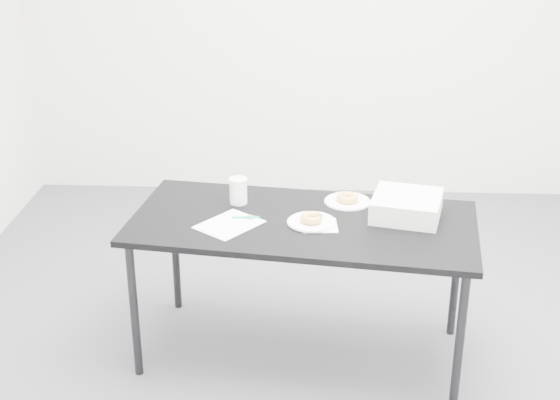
{
  "coord_description": "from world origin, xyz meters",
  "views": [
    {
      "loc": [
        0.07,
        -3.4,
        2.23
      ],
      "look_at": [
        -0.1,
        0.02,
        0.76
      ],
      "focal_mm": 50.0,
      "sensor_mm": 36.0,
      "label": 1
    }
  ],
  "objects_px": {
    "plate_near": "(312,222)",
    "bakery_box": "(407,206)",
    "table": "(303,231)",
    "pen": "(246,217)",
    "scorecard": "(229,224)",
    "coffee_cup": "(238,191)",
    "donut_far": "(348,198)",
    "plate_far": "(347,201)",
    "donut_near": "(312,218)"
  },
  "relations": [
    {
      "from": "donut_near",
      "to": "coffee_cup",
      "type": "bearing_deg",
      "value": 148.9
    },
    {
      "from": "scorecard",
      "to": "coffee_cup",
      "type": "distance_m",
      "value": 0.26
    },
    {
      "from": "pen",
      "to": "donut_near",
      "type": "distance_m",
      "value": 0.31
    },
    {
      "from": "plate_far",
      "to": "coffee_cup",
      "type": "bearing_deg",
      "value": -175.98
    },
    {
      "from": "plate_near",
      "to": "bakery_box",
      "type": "distance_m",
      "value": 0.45
    },
    {
      "from": "donut_far",
      "to": "bakery_box",
      "type": "bearing_deg",
      "value": -29.47
    },
    {
      "from": "pen",
      "to": "bakery_box",
      "type": "height_order",
      "value": "bakery_box"
    },
    {
      "from": "scorecard",
      "to": "pen",
      "type": "xyz_separation_m",
      "value": [
        0.07,
        0.07,
        0.01
      ]
    },
    {
      "from": "table",
      "to": "scorecard",
      "type": "distance_m",
      "value": 0.35
    },
    {
      "from": "pen",
      "to": "donut_near",
      "type": "xyz_separation_m",
      "value": [
        0.31,
        -0.04,
        0.02
      ]
    },
    {
      "from": "table",
      "to": "coffee_cup",
      "type": "relative_size",
      "value": 13.05
    },
    {
      "from": "table",
      "to": "pen",
      "type": "bearing_deg",
      "value": -174.03
    },
    {
      "from": "table",
      "to": "scorecard",
      "type": "bearing_deg",
      "value": -161.63
    },
    {
      "from": "coffee_cup",
      "to": "table",
      "type": "bearing_deg",
      "value": -30.39
    },
    {
      "from": "coffee_cup",
      "to": "plate_far",
      "type": "bearing_deg",
      "value": 4.02
    },
    {
      "from": "donut_near",
      "to": "plate_far",
      "type": "distance_m",
      "value": 0.31
    },
    {
      "from": "plate_far",
      "to": "bakery_box",
      "type": "height_order",
      "value": "bakery_box"
    },
    {
      "from": "table",
      "to": "plate_near",
      "type": "xyz_separation_m",
      "value": [
        0.04,
        -0.03,
        0.06
      ]
    },
    {
      "from": "table",
      "to": "plate_far",
      "type": "relative_size",
      "value": 7.42
    },
    {
      "from": "bakery_box",
      "to": "donut_near",
      "type": "bearing_deg",
      "value": -153.83
    },
    {
      "from": "scorecard",
      "to": "coffee_cup",
      "type": "height_order",
      "value": "coffee_cup"
    },
    {
      "from": "table",
      "to": "plate_near",
      "type": "bearing_deg",
      "value": -28.69
    },
    {
      "from": "table",
      "to": "donut_near",
      "type": "xyz_separation_m",
      "value": [
        0.04,
        -0.03,
        0.08
      ]
    },
    {
      "from": "plate_far",
      "to": "donut_far",
      "type": "relative_size",
      "value": 2.13
    },
    {
      "from": "scorecard",
      "to": "donut_far",
      "type": "height_order",
      "value": "donut_far"
    },
    {
      "from": "plate_far",
      "to": "donut_far",
      "type": "xyz_separation_m",
      "value": [
        0.0,
        0.0,
        0.02
      ]
    },
    {
      "from": "plate_far",
      "to": "coffee_cup",
      "type": "xyz_separation_m",
      "value": [
        -0.53,
        -0.04,
        0.06
      ]
    },
    {
      "from": "plate_near",
      "to": "donut_near",
      "type": "xyz_separation_m",
      "value": [
        0.0,
        0.0,
        0.02
      ]
    },
    {
      "from": "plate_near",
      "to": "plate_far",
      "type": "distance_m",
      "value": 0.31
    },
    {
      "from": "plate_far",
      "to": "table",
      "type": "bearing_deg",
      "value": -133.53
    },
    {
      "from": "plate_far",
      "to": "bakery_box",
      "type": "distance_m",
      "value": 0.31
    },
    {
      "from": "plate_near",
      "to": "bakery_box",
      "type": "xyz_separation_m",
      "value": [
        0.44,
        0.1,
        0.05
      ]
    },
    {
      "from": "pen",
      "to": "plate_near",
      "type": "bearing_deg",
      "value": -12.2
    },
    {
      "from": "plate_far",
      "to": "coffee_cup",
      "type": "height_order",
      "value": "coffee_cup"
    },
    {
      "from": "donut_far",
      "to": "scorecard",
      "type": "bearing_deg",
      "value": -152.33
    },
    {
      "from": "pen",
      "to": "donut_far",
      "type": "relative_size",
      "value": 1.2
    },
    {
      "from": "donut_far",
      "to": "coffee_cup",
      "type": "distance_m",
      "value": 0.53
    },
    {
      "from": "plate_far",
      "to": "bakery_box",
      "type": "bearing_deg",
      "value": -29.47
    },
    {
      "from": "scorecard",
      "to": "plate_far",
      "type": "bearing_deg",
      "value": 65.47
    },
    {
      "from": "plate_far",
      "to": "plate_near",
      "type": "bearing_deg",
      "value": -124.05
    },
    {
      "from": "table",
      "to": "plate_far",
      "type": "distance_m",
      "value": 0.31
    },
    {
      "from": "scorecard",
      "to": "donut_near",
      "type": "relative_size",
      "value": 2.59
    },
    {
      "from": "table",
      "to": "coffee_cup",
      "type": "distance_m",
      "value": 0.39
    },
    {
      "from": "table",
      "to": "donut_far",
      "type": "xyz_separation_m",
      "value": [
        0.21,
        0.22,
        0.08
      ]
    },
    {
      "from": "table",
      "to": "donut_far",
      "type": "distance_m",
      "value": 0.32
    },
    {
      "from": "donut_far",
      "to": "bakery_box",
      "type": "xyz_separation_m",
      "value": [
        0.27,
        -0.15,
        0.03
      ]
    },
    {
      "from": "bakery_box",
      "to": "plate_near",
      "type": "bearing_deg",
      "value": -153.83
    },
    {
      "from": "scorecard",
      "to": "bakery_box",
      "type": "distance_m",
      "value": 0.83
    },
    {
      "from": "pen",
      "to": "scorecard",
      "type": "bearing_deg",
      "value": -139.66
    },
    {
      "from": "scorecard",
      "to": "donut_near",
      "type": "height_order",
      "value": "donut_near"
    }
  ]
}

